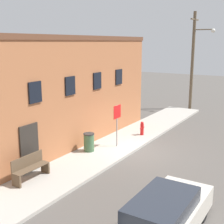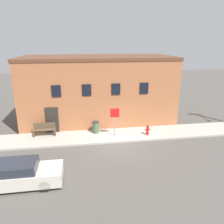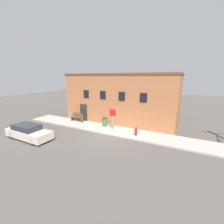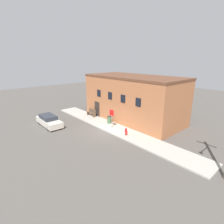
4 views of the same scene
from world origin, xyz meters
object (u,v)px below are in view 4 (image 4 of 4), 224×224
Objects in this scene: fire_hydrant at (126,132)px; stop_sign at (112,115)px; bench at (92,112)px; trash_bin at (109,120)px; parked_car at (49,121)px.

stop_sign reaches higher than fire_hydrant.
bench reaches higher than trash_bin.
trash_bin is 0.21× the size of parked_car.
fire_hydrant is 2.81m from stop_sign.
fire_hydrant is 0.36× the size of stop_sign.
fire_hydrant is 0.18× the size of parked_car.
bench is (-5.35, 0.89, -1.06)m from stop_sign.
stop_sign is 2.37× the size of trash_bin.
parked_car is at bearing -127.46° from trash_bin.
bench is 0.37× the size of parked_car.
trash_bin is at bearing 52.54° from parked_car.
trash_bin is (3.94, -0.07, -0.02)m from bench.
bench is 6.01m from parked_car.
bench is 1.76× the size of trash_bin.
stop_sign is (-2.55, 0.21, 1.15)m from fire_hydrant.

